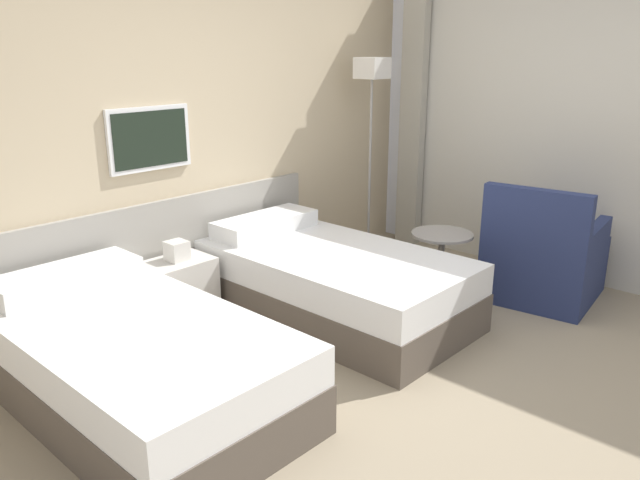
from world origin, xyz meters
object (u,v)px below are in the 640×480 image
at_px(bed_near_door, 135,361).
at_px(bed_near_window, 333,282).
at_px(nightstand, 180,289).
at_px(side_table, 441,250).
at_px(floor_lamp, 372,93).
at_px(armchair, 543,261).

distance_m(bed_near_door, bed_near_window, 1.64).
bearing_deg(nightstand, side_table, -31.78).
bearing_deg(nightstand, floor_lamp, -2.33).
xyz_separation_m(floor_lamp, side_table, (-0.32, -1.00, -1.16)).
relative_size(bed_near_door, nightstand, 3.26).
distance_m(bed_near_door, armchair, 3.17).
bearing_deg(side_table, bed_near_window, 160.21).
distance_m(floor_lamp, armchair, 2.05).
xyz_separation_m(nightstand, armchair, (2.19, -1.73, 0.06)).
distance_m(bed_near_window, side_table, 0.99).
bearing_deg(nightstand, bed_near_door, -137.57).
bearing_deg(armchair, bed_near_door, 64.56).
bearing_deg(armchair, floor_lamp, -2.99).
bearing_deg(floor_lamp, side_table, -107.88).
height_order(nightstand, armchair, armchair).
xyz_separation_m(bed_near_door, floor_lamp, (2.89, 0.66, 1.26)).
bearing_deg(bed_near_door, nightstand, 42.43).
bearing_deg(side_table, armchair, -55.37).
height_order(nightstand, side_table, nightstand).
bearing_deg(armchair, side_table, 27.25).
bearing_deg(bed_near_window, bed_near_door, 180.00).
xyz_separation_m(side_table, armchair, (0.45, -0.65, -0.05)).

